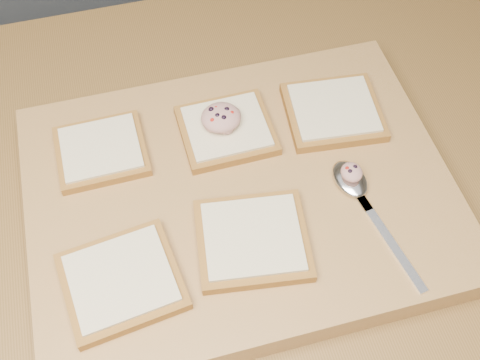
# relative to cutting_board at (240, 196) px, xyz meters

# --- Properties ---
(island_counter) EXTENTS (2.00, 0.80, 0.90)m
(island_counter) POSITION_rel_cutting_board_xyz_m (-0.00, 0.04, -0.47)
(island_counter) COLOR slate
(island_counter) RESTS_ON ground
(cutting_board) EXTENTS (0.53, 0.41, 0.04)m
(cutting_board) POSITION_rel_cutting_board_xyz_m (0.00, 0.00, 0.00)
(cutting_board) COLOR #AC7E4A
(cutting_board) RESTS_ON island_counter
(bread_far_left) EXTENTS (0.12, 0.11, 0.02)m
(bread_far_left) POSITION_rel_cutting_board_xyz_m (-0.16, 0.10, 0.03)
(bread_far_left) COLOR #9B6128
(bread_far_left) RESTS_ON cutting_board
(bread_far_center) EXTENTS (0.12, 0.11, 0.02)m
(bread_far_center) POSITION_rel_cutting_board_xyz_m (0.00, 0.09, 0.03)
(bread_far_center) COLOR #9B6128
(bread_far_center) RESTS_ON cutting_board
(bread_far_right) EXTENTS (0.14, 0.13, 0.02)m
(bread_far_right) POSITION_rel_cutting_board_xyz_m (0.15, 0.08, 0.03)
(bread_far_right) COLOR #9B6128
(bread_far_right) RESTS_ON cutting_board
(bread_near_left) EXTENTS (0.14, 0.13, 0.02)m
(bread_near_left) POSITION_rel_cutting_board_xyz_m (-0.16, -0.09, 0.03)
(bread_near_left) COLOR #9B6128
(bread_near_left) RESTS_ON cutting_board
(bread_near_center) EXTENTS (0.14, 0.14, 0.02)m
(bread_near_center) POSITION_rel_cutting_board_xyz_m (-0.01, -0.08, 0.03)
(bread_near_center) COLOR #9B6128
(bread_near_center) RESTS_ON cutting_board
(tuna_salad_dollop) EXTENTS (0.05, 0.05, 0.02)m
(tuna_salad_dollop) POSITION_rel_cutting_board_xyz_m (-0.00, 0.09, 0.05)
(tuna_salad_dollop) COLOR tan
(tuna_salad_dollop) RESTS_ON bread_far_center
(spoon) EXTENTS (0.06, 0.20, 0.01)m
(spoon) POSITION_rel_cutting_board_xyz_m (0.14, -0.04, 0.03)
(spoon) COLOR silver
(spoon) RESTS_ON cutting_board
(spoon_salad) EXTENTS (0.03, 0.03, 0.02)m
(spoon_salad) POSITION_rel_cutting_board_xyz_m (0.14, -0.03, 0.04)
(spoon_salad) COLOR tan
(spoon_salad) RESTS_ON spoon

